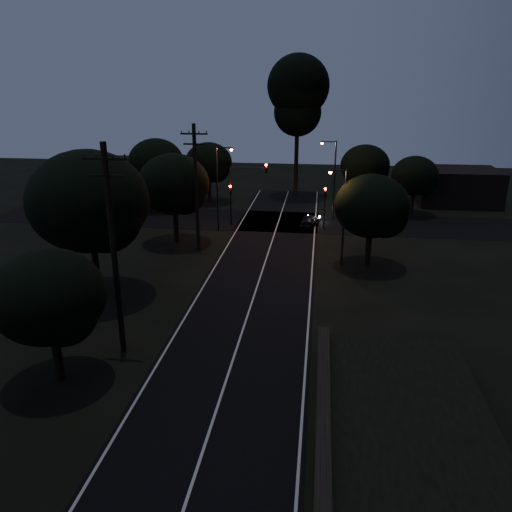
# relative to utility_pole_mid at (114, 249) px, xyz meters

# --- Properties ---
(road_surface) EXTENTS (60.00, 70.00, 0.03)m
(road_surface) POSITION_rel_utility_pole_mid_xyz_m (6.00, 16.12, -5.73)
(road_surface) COLOR black
(road_surface) RESTS_ON ground
(utility_pole_mid) EXTENTS (2.20, 0.30, 11.00)m
(utility_pole_mid) POSITION_rel_utility_pole_mid_xyz_m (0.00, 0.00, 0.00)
(utility_pole_mid) COLOR black
(utility_pole_mid) RESTS_ON ground
(utility_pole_far) EXTENTS (2.20, 0.30, 10.50)m
(utility_pole_far) POSITION_rel_utility_pole_mid_xyz_m (0.00, 17.00, -0.25)
(utility_pole_far) COLOR black
(utility_pole_far) RESTS_ON ground
(tree_left_b) EXTENTS (5.17, 5.17, 6.57)m
(tree_left_b) POSITION_rel_utility_pole_mid_xyz_m (-1.82, -3.10, -1.48)
(tree_left_b) COLOR black
(tree_left_b) RESTS_ON ground
(tree_left_c) EXTENTS (7.67, 7.67, 9.69)m
(tree_left_c) POSITION_rel_utility_pole_mid_xyz_m (-4.23, 6.84, 0.53)
(tree_left_c) COLOR black
(tree_left_c) RESTS_ON ground
(tree_left_d) EXTENTS (6.19, 6.19, 7.86)m
(tree_left_d) POSITION_rel_utility_pole_mid_xyz_m (-2.28, 18.87, -0.65)
(tree_left_d) COLOR black
(tree_left_d) RESTS_ON ground
(tree_far_nw) EXTENTS (5.50, 5.50, 6.97)m
(tree_far_nw) POSITION_rel_utility_pole_mid_xyz_m (-2.81, 34.89, -1.23)
(tree_far_nw) COLOR black
(tree_far_nw) RESTS_ON ground
(tree_far_w) EXTENTS (6.10, 6.10, 7.77)m
(tree_far_w) POSITION_rel_utility_pole_mid_xyz_m (-7.78, 30.88, -0.69)
(tree_far_w) COLOR black
(tree_far_w) RESTS_ON ground
(tree_far_ne) EXTENTS (5.52, 5.52, 6.98)m
(tree_far_ne) POSITION_rel_utility_pole_mid_xyz_m (15.20, 34.89, -1.22)
(tree_far_ne) COLOR black
(tree_far_ne) RESTS_ON ground
(tree_far_e) EXTENTS (4.91, 4.91, 6.23)m
(tree_far_e) POSITION_rel_utility_pole_mid_xyz_m (20.17, 31.90, -1.70)
(tree_far_e) COLOR black
(tree_far_e) RESTS_ON ground
(tree_right_a) EXTENTS (5.63, 5.63, 7.16)m
(tree_right_a) POSITION_rel_utility_pole_mid_xyz_m (14.20, 14.89, -1.10)
(tree_right_a) COLOR black
(tree_right_a) RESTS_ON ground
(tall_pine) EXTENTS (7.39, 7.39, 16.80)m
(tall_pine) POSITION_rel_utility_pole_mid_xyz_m (7.00, 40.00, 6.38)
(tall_pine) COLOR black
(tall_pine) RESTS_ON ground
(building_left) EXTENTS (10.00, 8.00, 4.40)m
(building_left) POSITION_rel_utility_pole_mid_xyz_m (-14.00, 37.00, -3.54)
(building_left) COLOR black
(building_left) RESTS_ON ground
(building_right) EXTENTS (9.00, 7.00, 4.00)m
(building_right) POSITION_rel_utility_pole_mid_xyz_m (26.00, 38.00, -3.74)
(building_right) COLOR black
(building_right) RESTS_ON ground
(signal_left) EXTENTS (0.28, 0.35, 4.10)m
(signal_left) POSITION_rel_utility_pole_mid_xyz_m (1.40, 24.99, -2.90)
(signal_left) COLOR black
(signal_left) RESTS_ON ground
(signal_right) EXTENTS (0.28, 0.35, 4.10)m
(signal_right) POSITION_rel_utility_pole_mid_xyz_m (10.60, 24.99, -2.90)
(signal_right) COLOR black
(signal_right) RESTS_ON ground
(signal_mast) EXTENTS (3.70, 0.35, 6.25)m
(signal_mast) POSITION_rel_utility_pole_mid_xyz_m (3.09, 24.99, -1.40)
(signal_mast) COLOR black
(signal_mast) RESTS_ON ground
(streetlight_a) EXTENTS (1.66, 0.26, 8.00)m
(streetlight_a) POSITION_rel_utility_pole_mid_xyz_m (0.69, 23.00, -1.10)
(streetlight_a) COLOR black
(streetlight_a) RESTS_ON ground
(streetlight_b) EXTENTS (1.66, 0.26, 8.00)m
(streetlight_b) POSITION_rel_utility_pole_mid_xyz_m (11.31, 29.00, -1.10)
(streetlight_b) COLOR black
(streetlight_b) RESTS_ON ground
(streetlight_c) EXTENTS (1.46, 0.26, 7.50)m
(streetlight_c) POSITION_rel_utility_pole_mid_xyz_m (11.83, 15.00, -1.39)
(streetlight_c) COLOR black
(streetlight_c) RESTS_ON ground
(car) EXTENTS (2.12, 3.59, 1.15)m
(car) POSITION_rel_utility_pole_mid_xyz_m (9.20, 25.73, -5.17)
(car) COLOR black
(car) RESTS_ON ground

